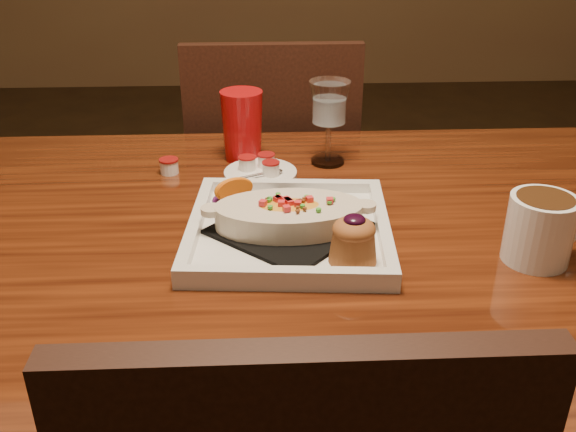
{
  "coord_description": "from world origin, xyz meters",
  "views": [
    {
      "loc": [
        -0.03,
        -0.88,
        1.23
      ],
      "look_at": [
        0.01,
        0.01,
        0.77
      ],
      "focal_mm": 40.0,
      "sensor_mm": 36.0,
      "label": 1
    }
  ],
  "objects_px": {
    "plate": "(293,223)",
    "goblet": "(329,107)",
    "table": "(282,283)",
    "saucer": "(260,171)",
    "chair_far": "(272,197)",
    "coffee_mug": "(542,226)",
    "red_tumbler": "(242,126)"
  },
  "relations": [
    {
      "from": "table",
      "to": "goblet",
      "type": "height_order",
      "value": "goblet"
    },
    {
      "from": "table",
      "to": "chair_far",
      "type": "distance_m",
      "value": 0.65
    },
    {
      "from": "goblet",
      "to": "table",
      "type": "bearing_deg",
      "value": -110.24
    },
    {
      "from": "plate",
      "to": "coffee_mug",
      "type": "relative_size",
      "value": 2.48
    },
    {
      "from": "coffee_mug",
      "to": "plate",
      "type": "bearing_deg",
      "value": 151.02
    },
    {
      "from": "goblet",
      "to": "saucer",
      "type": "xyz_separation_m",
      "value": [
        -0.13,
        -0.06,
        -0.1
      ]
    },
    {
      "from": "red_tumbler",
      "to": "goblet",
      "type": "bearing_deg",
      "value": -10.06
    },
    {
      "from": "table",
      "to": "plate",
      "type": "relative_size",
      "value": 4.61
    },
    {
      "from": "coffee_mug",
      "to": "chair_far",
      "type": "bearing_deg",
      "value": 99.89
    },
    {
      "from": "table",
      "to": "goblet",
      "type": "relative_size",
      "value": 9.29
    },
    {
      "from": "plate",
      "to": "saucer",
      "type": "height_order",
      "value": "plate"
    },
    {
      "from": "chair_far",
      "to": "coffee_mug",
      "type": "xyz_separation_m",
      "value": [
        0.36,
        -0.73,
        0.3
      ]
    },
    {
      "from": "table",
      "to": "saucer",
      "type": "xyz_separation_m",
      "value": [
        -0.03,
        0.21,
        0.11
      ]
    },
    {
      "from": "chair_far",
      "to": "saucer",
      "type": "relative_size",
      "value": 6.87
    },
    {
      "from": "plate",
      "to": "coffee_mug",
      "type": "bearing_deg",
      "value": -8.06
    },
    {
      "from": "table",
      "to": "coffee_mug",
      "type": "distance_m",
      "value": 0.41
    },
    {
      "from": "plate",
      "to": "goblet",
      "type": "xyz_separation_m",
      "value": [
        0.08,
        0.3,
        0.09
      ]
    },
    {
      "from": "chair_far",
      "to": "red_tumbler",
      "type": "distance_m",
      "value": 0.46
    },
    {
      "from": "table",
      "to": "coffee_mug",
      "type": "relative_size",
      "value": 11.45
    },
    {
      "from": "coffee_mug",
      "to": "red_tumbler",
      "type": "xyz_separation_m",
      "value": [
        -0.43,
        0.4,
        0.01
      ]
    },
    {
      "from": "coffee_mug",
      "to": "goblet",
      "type": "relative_size",
      "value": 0.81
    },
    {
      "from": "saucer",
      "to": "chair_far",
      "type": "bearing_deg",
      "value": 85.72
    },
    {
      "from": "coffee_mug",
      "to": "goblet",
      "type": "height_order",
      "value": "goblet"
    },
    {
      "from": "table",
      "to": "plate",
      "type": "distance_m",
      "value": 0.13
    },
    {
      "from": "coffee_mug",
      "to": "goblet",
      "type": "bearing_deg",
      "value": 108.5
    },
    {
      "from": "table",
      "to": "chair_far",
      "type": "height_order",
      "value": "chair_far"
    },
    {
      "from": "goblet",
      "to": "saucer",
      "type": "bearing_deg",
      "value": -155.91
    },
    {
      "from": "saucer",
      "to": "table",
      "type": "bearing_deg",
      "value": -81.75
    },
    {
      "from": "chair_far",
      "to": "goblet",
      "type": "bearing_deg",
      "value": 105.79
    },
    {
      "from": "plate",
      "to": "chair_far",
      "type": "bearing_deg",
      "value": 95.84
    },
    {
      "from": "red_tumbler",
      "to": "table",
      "type": "bearing_deg",
      "value": -78.11
    },
    {
      "from": "chair_far",
      "to": "goblet",
      "type": "relative_size",
      "value": 5.76
    }
  ]
}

